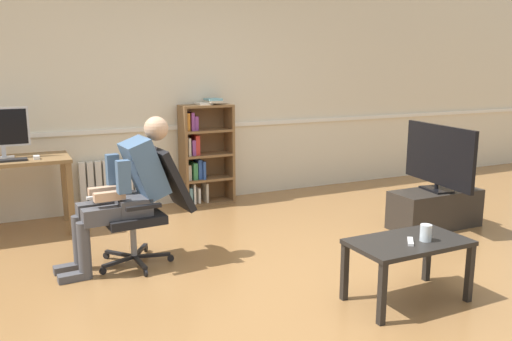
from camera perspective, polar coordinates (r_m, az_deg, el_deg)
The scene contains 15 objects.
ground_plane at distance 4.13m, azimuth 3.35°, elevation -11.89°, with size 18.00×18.00×0.00m, color olive.
back_wall at distance 6.24m, azimuth -8.59°, elevation 8.70°, with size 12.00×0.13×2.70m.
computer_desk at distance 5.54m, azimuth -25.98°, elevation -0.05°, with size 1.19×0.61×0.76m.
imac_monitor at distance 5.56m, azimuth -26.26°, elevation 4.11°, with size 0.50×0.14×0.49m.
keyboard at distance 5.38m, azimuth -26.14°, elevation 0.98°, with size 0.42×0.12×0.02m, color black.
computer_mouse at distance 5.41m, azimuth -23.06°, elevation 1.35°, with size 0.06×0.10×0.03m, color white.
bookshelf at distance 6.20m, azimuth -5.87°, elevation 1.80°, with size 0.62×0.29×1.26m.
radiator at distance 6.09m, azimuth -14.95°, elevation -1.61°, with size 0.84×0.08×0.60m.
office_chair at distance 4.42m, azimuth -11.60°, elevation -3.38°, with size 0.81×0.62×0.97m.
person_seated at distance 4.33m, azimuth -14.10°, elevation -1.98°, with size 0.97×0.41×1.23m.
tv_stand at distance 5.63m, azimuth 19.13°, elevation -4.01°, with size 0.95×0.40×0.39m.
tv_screen at distance 5.52m, azimuth 19.51°, elevation 1.47°, with size 0.24×1.03×0.67m.
coffee_table at distance 3.79m, azimuth 16.45°, elevation -8.27°, with size 0.83×0.47×0.45m.
drinking_glass at distance 3.78m, azimuth 18.22°, elevation -6.55°, with size 0.08×0.08×0.12m, color silver.
spare_remote at distance 3.72m, azimuth 16.67°, elevation -7.51°, with size 0.04×0.15×0.02m, color white.
Camera 1 is at (-1.87, -3.30, 1.64)m, focal length 36.26 mm.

